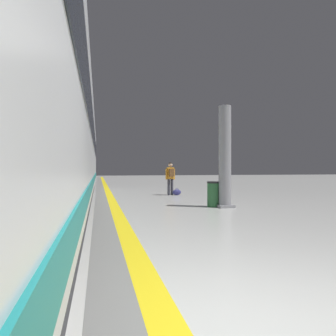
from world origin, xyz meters
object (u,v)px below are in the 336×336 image
passenger_near (170,176)px  duffel_bag_near (177,192)px  waste_bin (213,194)px  platform_pillar (225,159)px  high_speed_train (42,130)px

passenger_near → duffel_bag_near: bearing=-15.9°
duffel_bag_near → waste_bin: bearing=-89.3°
passenger_near → platform_pillar: size_ratio=0.47×
duffel_bag_near → platform_pillar: platform_pillar is taller
passenger_near → waste_bin: size_ratio=1.88×
duffel_bag_near → platform_pillar: bearing=-85.6°
passenger_near → waste_bin: 5.07m
passenger_near → duffel_bag_near: (0.32, -0.09, -0.86)m
high_speed_train → duffel_bag_near: size_ratio=60.88×
high_speed_train → waste_bin: 6.05m
passenger_near → waste_bin: (0.38, -5.02, -0.56)m
passenger_near → duffel_bag_near: passenger_near is taller
duffel_bag_near → waste_bin: 4.94m
passenger_near → platform_pillar: bearing=-82.3°
high_speed_train → platform_pillar: (5.98, 0.48, -0.77)m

